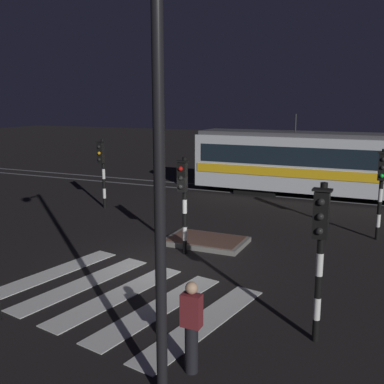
# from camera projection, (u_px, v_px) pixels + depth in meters

# --- Properties ---
(ground_plane) EXTENTS (120.00, 120.00, 0.00)m
(ground_plane) POSITION_uv_depth(u_px,v_px,m) (164.00, 264.00, 13.52)
(ground_plane) COLOR black
(rail_near) EXTENTS (80.00, 0.12, 0.03)m
(rail_near) POSITION_uv_depth(u_px,v_px,m) (264.00, 195.00, 23.42)
(rail_near) COLOR #59595E
(rail_near) RESTS_ON ground
(rail_far) EXTENTS (80.00, 0.12, 0.03)m
(rail_far) POSITION_uv_depth(u_px,v_px,m) (271.00, 190.00, 24.70)
(rail_far) COLOR #59595E
(rail_far) RESTS_ON ground
(crosswalk_zebra) EXTENTS (6.48, 5.32, 0.02)m
(crosswalk_zebra) POSITION_uv_depth(u_px,v_px,m) (118.00, 295.00, 11.35)
(crosswalk_zebra) COLOR silver
(crosswalk_zebra) RESTS_ON ground
(traffic_island) EXTENTS (2.68, 1.74, 0.18)m
(traffic_island) POSITION_uv_depth(u_px,v_px,m) (206.00, 241.00, 15.49)
(traffic_island) COLOR slate
(traffic_island) RESTS_ON ground
(traffic_light_corner_far_left) EXTENTS (0.36, 0.42, 3.12)m
(traffic_light_corner_far_left) POSITION_uv_depth(u_px,v_px,m) (102.00, 163.00, 20.22)
(traffic_light_corner_far_left) COLOR black
(traffic_light_corner_far_left) RESTS_ON ground
(traffic_light_corner_far_right) EXTENTS (0.36, 0.42, 3.18)m
(traffic_light_corner_far_right) POSITION_uv_depth(u_px,v_px,m) (382.00, 181.00, 15.46)
(traffic_light_corner_far_right) COLOR black
(traffic_light_corner_far_right) RESTS_ON ground
(traffic_light_corner_near_right) EXTENTS (0.36, 0.42, 3.26)m
(traffic_light_corner_near_right) POSITION_uv_depth(u_px,v_px,m) (320.00, 240.00, 8.71)
(traffic_light_corner_near_right) COLOR black
(traffic_light_corner_near_right) RESTS_ON ground
(traffic_light_median_centre) EXTENTS (0.36, 0.42, 3.09)m
(traffic_light_median_centre) POSITION_uv_depth(u_px,v_px,m) (183.00, 191.00, 13.99)
(traffic_light_median_centre) COLOR black
(traffic_light_median_centre) RESTS_ON ground
(street_lamp_near_kerb) EXTENTS (0.44, 1.21, 7.36)m
(street_lamp_near_kerb) POSITION_uv_depth(u_px,v_px,m) (150.00, 110.00, 6.40)
(street_lamp_near_kerb) COLOR black
(street_lamp_near_kerb) RESTS_ON ground
(tram) EXTENTS (14.39, 2.58, 4.15)m
(tram) POSITION_uv_depth(u_px,v_px,m) (337.00, 164.00, 22.33)
(tram) COLOR silver
(tram) RESTS_ON ground
(pedestrian_waiting_at_kerb) EXTENTS (0.36, 0.24, 1.71)m
(pedestrian_waiting_at_kerb) POSITION_uv_depth(u_px,v_px,m) (191.00, 326.00, 7.99)
(pedestrian_waiting_at_kerb) COLOR black
(pedestrian_waiting_at_kerb) RESTS_ON ground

